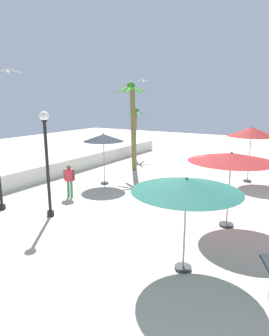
% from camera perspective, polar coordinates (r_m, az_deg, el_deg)
% --- Properties ---
extents(ground_plane, '(56.00, 56.00, 0.00)m').
position_cam_1_polar(ground_plane, '(12.61, 12.42, -7.88)').
color(ground_plane, beige).
extents(boundary_wall, '(25.20, 0.30, 0.90)m').
position_cam_1_polar(boundary_wall, '(17.37, -16.70, -0.82)').
color(boundary_wall, silver).
rests_on(boundary_wall, ground_plane).
extents(patio_umbrella_0, '(2.16, 2.16, 2.77)m').
position_cam_1_polar(patio_umbrella_0, '(15.58, -6.07, 5.81)').
color(patio_umbrella_0, '#333338').
rests_on(patio_umbrella_0, ground_plane).
extents(patio_umbrella_1, '(2.54, 2.54, 3.09)m').
position_cam_1_polar(patio_umbrella_1, '(17.13, 21.90, 6.54)').
color(patio_umbrella_1, '#333338').
rests_on(patio_umbrella_1, ground_plane).
extents(patio_umbrella_2, '(2.97, 2.97, 2.74)m').
position_cam_1_polar(patio_umbrella_2, '(10.58, 18.37, 1.92)').
color(patio_umbrella_2, '#333338').
rests_on(patio_umbrella_2, ground_plane).
extents(patio_umbrella_3, '(2.81, 2.81, 2.58)m').
position_cam_1_polar(patio_umbrella_3, '(7.46, 10.10, -3.42)').
color(patio_umbrella_3, '#333338').
rests_on(patio_umbrella_3, ground_plane).
extents(palm_tree_0, '(2.08, 2.08, 3.91)m').
position_cam_1_polar(palm_tree_0, '(22.92, 0.12, 8.03)').
color(palm_tree_0, brown).
rests_on(palm_tree_0, ground_plane).
extents(palm_tree_1, '(2.09, 2.06, 5.57)m').
position_cam_1_polar(palm_tree_1, '(18.50, -0.36, 9.83)').
color(palm_tree_1, brown).
rests_on(palm_tree_1, ground_plane).
extents(lamp_post_3, '(0.35, 0.35, 4.06)m').
position_cam_1_polar(lamp_post_3, '(11.48, -16.78, 2.43)').
color(lamp_post_3, black).
rests_on(lamp_post_3, ground_plane).
extents(guest_0, '(0.35, 0.53, 1.54)m').
position_cam_1_polar(guest_0, '(13.92, -12.60, -1.91)').
color(guest_0, '#3F8C59').
rests_on(guest_0, ground_plane).
extents(seagull_1, '(0.95, 0.85, 0.15)m').
position_cam_1_polar(seagull_1, '(14.70, -23.51, 16.99)').
color(seagull_1, white).
extents(seagull_2, '(0.65, 1.00, 0.18)m').
position_cam_1_polar(seagull_2, '(20.01, 1.81, 16.72)').
color(seagull_2, white).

